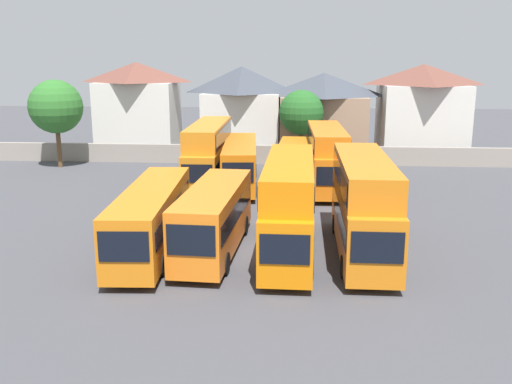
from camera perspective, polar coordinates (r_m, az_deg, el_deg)
The scene contains 16 objects.
ground at distance 47.83m, azimuth 1.32°, elevation 1.19°, with size 140.00×140.00×0.00m, color #424247.
depot_boundary_wall at distance 55.07m, azimuth 1.73°, elevation 3.77°, with size 56.00×0.50×1.80m, color gray.
bus_1 at distance 30.69m, azimuth -10.48°, elevation -2.31°, with size 3.19×12.17×3.39m.
bus_2 at distance 29.98m, azimuth -4.23°, elevation -2.38°, with size 3.05×10.39×3.50m.
bus_3 at distance 29.60m, azimuth 3.35°, elevation -0.96°, with size 2.67×11.47×4.98m.
bus_4 at distance 29.99m, azimuth 10.75°, elevation -0.88°, with size 2.68×11.38×5.08m.
bus_5 at distance 45.84m, azimuth -4.79°, elevation 4.17°, with size 2.77×12.08×4.97m.
bus_6 at distance 45.30m, azimuth -1.59°, elevation 3.09°, with size 3.37×12.12×3.52m.
bus_7 at distance 44.67m, azimuth 3.80°, elevation 2.83°, with size 2.93×10.59×3.40m.
bus_8 at distance 44.71m, azimuth 7.11°, elevation 3.74°, with size 2.89×11.30×4.78m.
house_terrace_left at distance 64.76m, azimuth -11.77°, elevation 8.50°, with size 8.85×6.52×9.59m.
house_terrace_centre at distance 62.82m, azimuth -1.42°, elevation 8.44°, with size 8.67×7.00×9.15m.
house_terrace_right at distance 60.98m, azimuth 6.78°, elevation 7.89°, with size 9.45×6.36×8.52m.
house_terrace_far_right at distance 62.60m, azimuth 16.31°, elevation 8.00°, with size 8.97×8.15×9.42m.
tree_left_of_lot at distance 56.07m, azimuth -19.48°, elevation 8.07°, with size 4.95×4.95×8.13m.
tree_behind_wall at distance 56.99m, azimuth 4.58°, elevation 7.96°, with size 4.45×4.45×6.99m.
Camera 1 is at (2.33, -28.68, 10.16)m, focal length 39.79 mm.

